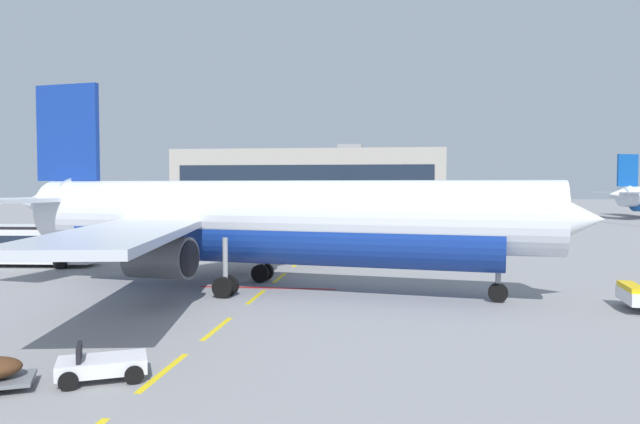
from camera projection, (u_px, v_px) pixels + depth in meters
The scene contains 5 objects.
ground at pixel (572, 256), 49.37m from camera, with size 400.00×400.00×0.00m, color gray.
apron_paint_markings at pixel (304, 258), 48.25m from camera, with size 8.00×94.08×0.01m.
airliner_foreground at pixel (268, 220), 33.46m from camera, with size 34.75×34.16×12.20m.
apron_shuttle_bus at pixel (15, 242), 43.46m from camera, with size 12.19×3.66×3.00m.
terminal_satellite at pixel (312, 180), 151.71m from camera, with size 65.38×27.13×16.09m.
Camera 1 is at (25.27, -11.38, 5.98)m, focal length 33.31 mm.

